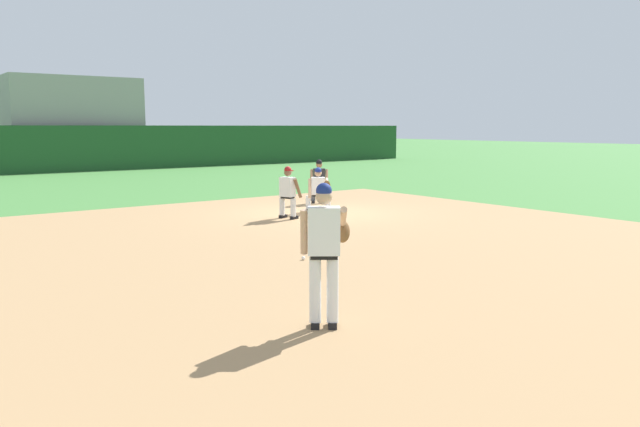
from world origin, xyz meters
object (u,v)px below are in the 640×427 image
at_px(first_base_bag, 316,212).
at_px(pitcher, 325,246).
at_px(baserunner, 288,190).
at_px(umpire, 319,180).
at_px(baseball, 303,258).
at_px(first_baseman, 319,188).

distance_m(first_base_bag, pitcher, 10.56).
height_order(baserunner, umpire, same).
bearing_deg(pitcher, umpire, 53.64).
height_order(baseball, baserunner, baserunner).
relative_size(first_baseman, baserunner, 0.92).
relative_size(first_base_bag, first_baseman, 0.28).
distance_m(first_base_bag, first_baseman, 0.76).
height_order(first_base_bag, baseball, first_base_bag).
height_order(first_baseman, umpire, umpire).
height_order(first_base_bag, pitcher, pitcher).
relative_size(baseball, baserunner, 0.05).
distance_m(baserunner, umpire, 3.64).
relative_size(pitcher, baserunner, 1.27).
distance_m(first_base_bag, baserunner, 1.50).
xyz_separation_m(baseball, baserunner, (2.79, 4.69, 0.76)).
bearing_deg(first_base_bag, umpire, 51.29).
bearing_deg(first_base_bag, baseball, -128.60).
distance_m(first_base_bag, umpire, 2.61).
height_order(baseball, umpire, umpire).
xyz_separation_m(first_base_bag, baseball, (-4.04, -5.06, -0.01)).
distance_m(baseball, baserunner, 5.51).
bearing_deg(baseball, pitcher, -121.33).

